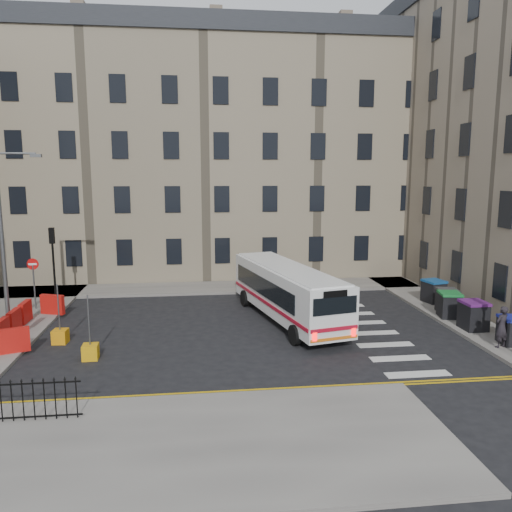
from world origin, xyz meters
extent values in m
plane|color=black|center=(0.00, 0.00, 0.00)|extent=(120.00, 120.00, 0.00)
cube|color=slate|center=(-6.00, 8.60, 0.07)|extent=(36.00, 3.20, 0.15)
cube|color=slate|center=(9.00, 4.00, 0.07)|extent=(2.40, 26.00, 0.15)
cube|color=slate|center=(-7.00, -10.00, 0.07)|extent=(20.00, 6.00, 0.15)
cube|color=gray|center=(-7.00, 15.50, 8.00)|extent=(38.00, 10.50, 16.00)
cube|color=black|center=(-7.00, 15.50, 16.60)|extent=(38.30, 10.80, 1.20)
cylinder|color=black|center=(-12.00, 6.50, 1.75)|extent=(0.12, 0.12, 3.20)
cube|color=black|center=(-12.00, 6.50, 3.80)|extent=(0.28, 0.22, 0.90)
cylinder|color=#595B5E|center=(-13.00, 2.00, 4.15)|extent=(0.20, 0.20, 8.00)
cylinder|color=#595B5E|center=(-12.50, 4.50, 1.35)|extent=(0.08, 0.08, 2.40)
cube|color=red|center=(-12.50, 4.50, 2.85)|extent=(0.60, 0.04, 0.60)
cube|color=red|center=(-12.20, -1.00, 0.65)|extent=(0.25, 1.25, 1.00)
cube|color=red|center=(-12.20, 0.50, 0.65)|extent=(0.25, 1.25, 1.00)
cube|color=red|center=(-12.20, 2.00, 0.65)|extent=(0.25, 1.25, 1.00)
cube|color=red|center=(-11.30, 3.30, 0.65)|extent=(1.26, 0.66, 1.00)
cube|color=red|center=(-11.30, -2.30, 0.65)|extent=(1.26, 0.66, 1.00)
cube|color=white|center=(0.46, 1.24, 1.56)|extent=(4.33, 10.03, 2.22)
cube|color=black|center=(-0.74, 1.43, 1.73)|extent=(1.79, 7.64, 0.89)
cube|color=black|center=(1.45, 1.92, 1.73)|extent=(1.79, 7.64, 0.89)
cube|color=black|center=(-0.63, 6.02, 1.78)|extent=(1.92, 0.49, 0.98)
cube|color=black|center=(1.54, -3.54, 2.00)|extent=(1.92, 0.49, 0.71)
cube|color=#A70E21|center=(-0.64, 0.99, 1.02)|extent=(2.16, 9.37, 0.16)
cube|color=#A70E21|center=(1.56, 1.49, 1.02)|extent=(2.16, 9.37, 0.16)
cube|color=#FF0C0C|center=(0.67, -3.74, 0.80)|extent=(0.20, 0.09, 0.36)
cube|color=#FF0C0C|center=(2.41, -3.35, 0.80)|extent=(0.20, 0.09, 0.36)
cylinder|color=black|center=(-1.35, 4.20, 0.44)|extent=(0.44, 0.92, 0.89)
cylinder|color=black|center=(0.81, 4.69, 0.44)|extent=(0.44, 0.92, 0.89)
cylinder|color=black|center=(0.14, -2.39, 0.44)|extent=(0.44, 0.92, 0.89)
cylinder|color=black|center=(2.31, -1.90, 0.44)|extent=(0.44, 0.92, 0.89)
cube|color=black|center=(9.14, -3.71, 0.68)|extent=(1.00, 1.12, 1.06)
cube|color=black|center=(8.65, -1.62, 0.75)|extent=(1.00, 1.15, 1.19)
cube|color=#5E1D6D|center=(8.65, -1.62, 1.40)|extent=(1.05, 1.20, 0.12)
cube|color=black|center=(8.52, 0.37, 0.72)|extent=(1.14, 1.25, 1.14)
cube|color=#1A7934|center=(8.52, 0.37, 1.35)|extent=(1.19, 1.31, 0.12)
cube|color=black|center=(8.85, 1.20, 0.71)|extent=(1.08, 1.20, 1.11)
cube|color=#373639|center=(8.85, 1.20, 1.32)|extent=(1.13, 1.25, 0.12)
cube|color=black|center=(9.13, 3.26, 0.72)|extent=(1.15, 1.26, 1.13)
cube|color=#164D8B|center=(9.13, 3.26, 1.34)|extent=(1.21, 1.32, 0.12)
imported|color=black|center=(8.44, -4.06, 1.02)|extent=(0.74, 0.62, 1.75)
cube|color=orange|center=(-9.85, -0.92, 0.30)|extent=(0.64, 0.64, 0.60)
cube|color=#DF9D0D|center=(-8.17, -3.03, 0.30)|extent=(0.62, 0.62, 0.60)
camera|label=1|loc=(-3.92, -22.42, 7.23)|focal=35.00mm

